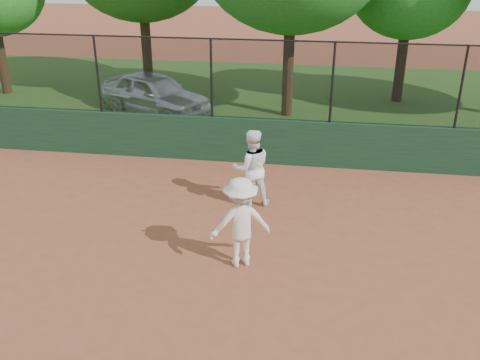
# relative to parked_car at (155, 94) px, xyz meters

# --- Properties ---
(ground) EXTENTS (80.00, 80.00, 0.00)m
(ground) POSITION_rel_parked_car_xyz_m (3.19, -9.70, -0.69)
(ground) COLOR brown
(ground) RESTS_ON ground
(back_wall) EXTENTS (26.00, 0.20, 1.20)m
(back_wall) POSITION_rel_parked_car_xyz_m (3.19, -3.70, -0.09)
(back_wall) COLOR #1A3B22
(back_wall) RESTS_ON ground
(grass_strip) EXTENTS (36.00, 12.00, 0.01)m
(grass_strip) POSITION_rel_parked_car_xyz_m (3.19, 2.30, -0.69)
(grass_strip) COLOR #274F18
(grass_strip) RESTS_ON ground
(parked_car) EXTENTS (4.34, 3.35, 1.38)m
(parked_car) POSITION_rel_parked_car_xyz_m (0.00, 0.00, 0.00)
(parked_car) COLOR #B3B9BD
(parked_car) RESTS_ON ground
(player_second) EXTENTS (1.01, 0.89, 1.74)m
(player_second) POSITION_rel_parked_car_xyz_m (4.04, -6.13, 0.18)
(player_second) COLOR white
(player_second) RESTS_ON ground
(player_main) EXTENTS (1.25, 0.99, 2.14)m
(player_main) POSITION_rel_parked_car_xyz_m (4.16, -8.52, 0.16)
(player_main) COLOR beige
(player_main) RESTS_ON ground
(fence_assembly) EXTENTS (26.00, 0.06, 2.00)m
(fence_assembly) POSITION_rel_parked_car_xyz_m (3.17, -3.70, 1.55)
(fence_assembly) COLOR black
(fence_assembly) RESTS_ON back_wall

